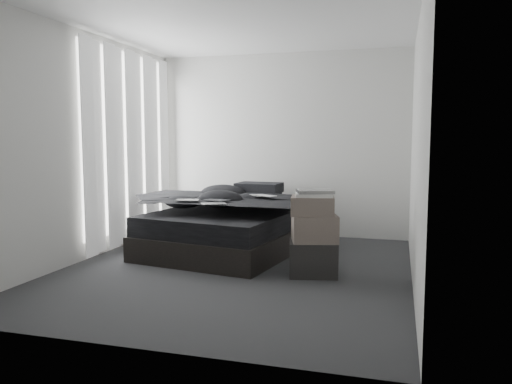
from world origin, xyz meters
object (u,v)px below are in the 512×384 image
(bed, at_px, (230,239))
(box_lower, at_px, (313,258))
(laptop, at_px, (260,190))
(side_stand, at_px, (204,218))

(bed, relative_size, box_lower, 4.41)
(laptop, xyz_separation_m, box_lower, (0.79, -0.83, -0.59))
(laptop, bearing_deg, bed, -154.50)
(side_stand, xyz_separation_m, box_lower, (1.78, -1.45, -0.12))
(laptop, relative_size, side_stand, 0.57)
(bed, bearing_deg, side_stand, 144.13)
(bed, height_order, box_lower, box_lower)
(bed, xyz_separation_m, side_stand, (-0.60, 0.61, 0.15))
(side_stand, relative_size, box_lower, 1.25)
(box_lower, bearing_deg, bed, 144.46)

